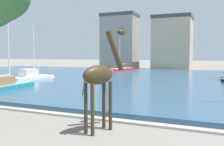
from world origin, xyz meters
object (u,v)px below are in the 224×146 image
(giraffe_statue, at_px, (101,77))
(sailboat_red, at_px, (119,70))
(sailboat_white, at_px, (34,78))
(sailboat_teal, at_px, (10,87))

(giraffe_statue, relative_size, sailboat_red, 0.54)
(sailboat_white, distance_m, sailboat_red, 20.80)
(giraffe_statue, distance_m, sailboat_red, 37.44)
(sailboat_teal, relative_size, sailboat_red, 0.95)
(giraffe_statue, relative_size, sailboat_teal, 0.57)
(sailboat_white, relative_size, sailboat_red, 0.79)
(sailboat_teal, bearing_deg, giraffe_statue, -28.94)
(giraffe_statue, relative_size, sailboat_white, 0.68)
(sailboat_teal, xyz_separation_m, sailboat_red, (-0.14, 28.12, -0.15))
(sailboat_red, bearing_deg, sailboat_white, -99.96)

